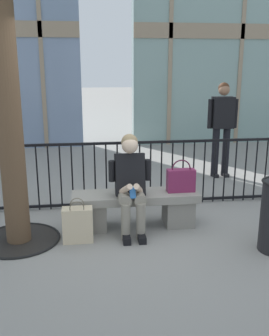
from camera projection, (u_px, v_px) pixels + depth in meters
The scene contains 7 objects.
ground_plane at pixel (136, 226), 4.98m from camera, with size 60.00×60.00×0.00m, color gray.
stone_bench at pixel (136, 206), 4.91m from camera, with size 1.60×0.44×0.45m.
seated_person_with_phone at pixel (131, 181), 4.68m from camera, with size 0.52×0.66×1.21m.
handbag_on_bench at pixel (181, 180), 4.89m from camera, with size 0.35×0.14×0.42m.
shopping_bag at pixel (78, 224), 4.50m from camera, with size 0.35×0.18×0.52m.
bystander_at_railing at pixel (222, 122), 6.95m from camera, with size 0.55×0.27×1.71m.
plaza_railing at pixel (129, 174), 5.57m from camera, with size 9.70×0.04×0.97m.
Camera 1 is at (-0.62, -4.57, 2.03)m, focal length 41.21 mm.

